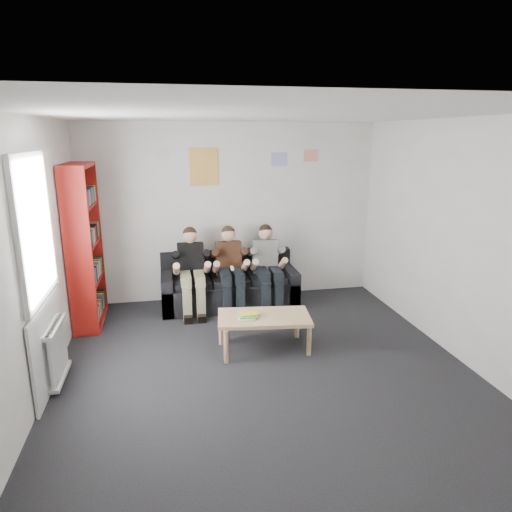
{
  "coord_description": "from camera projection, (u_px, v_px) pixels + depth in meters",
  "views": [
    {
      "loc": [
        -0.98,
        -4.39,
        2.51
      ],
      "look_at": [
        0.15,
        1.3,
        0.96
      ],
      "focal_mm": 32.0,
      "sensor_mm": 36.0,
      "label": 1
    }
  ],
  "objects": [
    {
      "name": "room_shell",
      "position": [
        266.0,
        252.0,
        4.64
      ],
      "size": [
        5.0,
        5.0,
        5.0
      ],
      "color": "black",
      "rests_on": "ground"
    },
    {
      "name": "sofa",
      "position": [
        229.0,
        287.0,
        6.91
      ],
      "size": [
        2.0,
        0.82,
        0.77
      ],
      "color": "black",
      "rests_on": "ground"
    },
    {
      "name": "bookshelf",
      "position": [
        85.0,
        246.0,
        6.04
      ],
      "size": [
        0.32,
        0.97,
        2.16
      ],
      "rotation": [
        0.0,
        0.0,
        0.01
      ],
      "color": "maroon",
      "rests_on": "ground"
    },
    {
      "name": "coffee_table",
      "position": [
        264.0,
        320.0,
        5.41
      ],
      "size": [
        1.09,
        0.6,
        0.43
      ],
      "rotation": [
        0.0,
        0.0,
        -0.12
      ],
      "color": "tan",
      "rests_on": "ground"
    },
    {
      "name": "game_cases",
      "position": [
        248.0,
        316.0,
        5.34
      ],
      "size": [
        0.25,
        0.22,
        0.05
      ],
      "rotation": [
        0.0,
        0.0,
        -0.09
      ],
      "color": "silver",
      "rests_on": "coffee_table"
    },
    {
      "name": "person_left",
      "position": [
        192.0,
        271.0,
        6.54
      ],
      "size": [
        0.38,
        0.81,
        1.23
      ],
      "rotation": [
        0.0,
        0.0,
        -0.01
      ],
      "color": "black",
      "rests_on": "sofa"
    },
    {
      "name": "person_middle",
      "position": [
        230.0,
        269.0,
        6.65
      ],
      "size": [
        0.38,
        0.81,
        1.23
      ],
      "rotation": [
        0.0,
        0.0,
        -0.04
      ],
      "color": "#482418",
      "rests_on": "sofa"
    },
    {
      "name": "person_right",
      "position": [
        268.0,
        267.0,
        6.75
      ],
      "size": [
        0.38,
        0.8,
        1.23
      ],
      "rotation": [
        0.0,
        0.0,
        -0.1
      ],
      "color": "silver",
      "rests_on": "sofa"
    },
    {
      "name": "radiator",
      "position": [
        58.0,
        352.0,
        4.69
      ],
      "size": [
        0.1,
        0.64,
        0.6
      ],
      "color": "silver",
      "rests_on": "ground"
    },
    {
      "name": "window",
      "position": [
        42.0,
        290.0,
        4.5
      ],
      "size": [
        0.05,
        1.3,
        2.36
      ],
      "color": "white",
      "rests_on": "room_shell"
    },
    {
      "name": "poster_large",
      "position": [
        204.0,
        167.0,
        6.75
      ],
      "size": [
        0.42,
        0.01,
        0.55
      ],
      "primitive_type": "cube",
      "color": "#EEE454",
      "rests_on": "room_shell"
    },
    {
      "name": "poster_blue",
      "position": [
        279.0,
        159.0,
        6.94
      ],
      "size": [
        0.25,
        0.01,
        0.2
      ],
      "primitive_type": "cube",
      "color": "blue",
      "rests_on": "room_shell"
    },
    {
      "name": "poster_pink",
      "position": [
        311.0,
        155.0,
        7.02
      ],
      "size": [
        0.22,
        0.01,
        0.18
      ],
      "primitive_type": "cube",
      "color": "#CD409C",
      "rests_on": "room_shell"
    },
    {
      "name": "poster_sign",
      "position": [
        162.0,
        153.0,
        6.58
      ],
      "size": [
        0.2,
        0.01,
        0.14
      ],
      "primitive_type": "cube",
      "color": "silver",
      "rests_on": "room_shell"
    }
  ]
}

